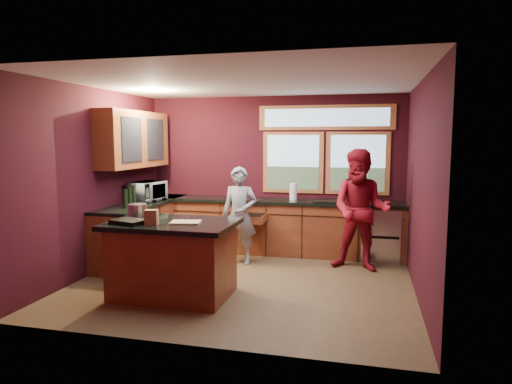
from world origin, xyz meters
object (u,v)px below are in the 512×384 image
at_px(person_grey, 240,215).
at_px(island, 173,258).
at_px(cutting_board, 186,222).
at_px(person_red, 361,210).
at_px(stock_pot, 137,211).

bearing_deg(person_grey, island, -104.25).
bearing_deg(person_grey, cutting_board, -97.35).
distance_m(person_red, cutting_board, 2.71).
xyz_separation_m(person_red, stock_pot, (-2.80, -1.58, 0.13)).
distance_m(island, cutting_board, 0.52).
height_order(person_grey, person_red, person_red).
distance_m(island, person_red, 2.87).
xyz_separation_m(island, cutting_board, (0.20, -0.05, 0.48)).
bearing_deg(person_grey, person_red, 1.62).
relative_size(person_red, stock_pot, 7.56).
bearing_deg(person_grey, stock_pot, -122.93).
height_order(person_red, cutting_board, person_red).
bearing_deg(island, stock_pot, 164.74).
xyz_separation_m(island, person_red, (2.25, 1.73, 0.43)).
relative_size(island, person_red, 0.85).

